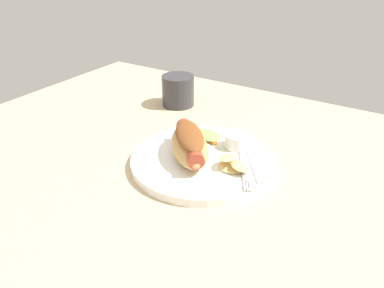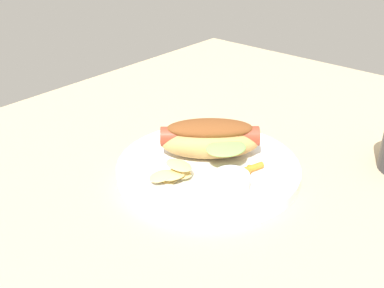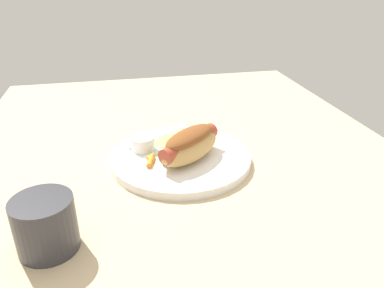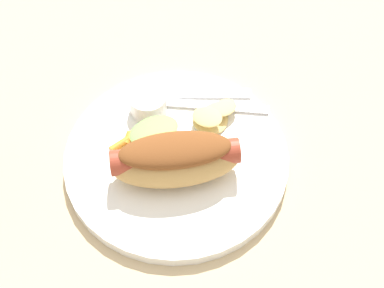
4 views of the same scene
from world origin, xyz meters
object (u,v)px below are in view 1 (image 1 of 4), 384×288
object	(u,v)px
sauce_ramekin	(236,141)
drinking_cup	(178,91)
chips_pile	(232,164)
plate	(200,160)
fork	(244,164)
hot_dog	(190,143)
knife	(253,160)
carrot_garnish	(209,139)

from	to	relation	value
sauce_ramekin	drinking_cup	distance (cm)	28.42
chips_pile	plate	bearing A→B (deg)	172.45
fork	chips_pile	bearing A→B (deg)	-52.90
hot_dog	knife	xyz separation A→B (cm)	(10.86, 5.06, -2.86)
sauce_ramekin	drinking_cup	world-z (taller)	drinking_cup
plate	chips_pile	size ratio (longest dim) A/B	4.15
fork	carrot_garnish	size ratio (longest dim) A/B	3.52
sauce_ramekin	plate	bearing A→B (deg)	-120.51
hot_dog	fork	xyz separation A→B (cm)	(9.89, 3.09, -2.84)
knife	drinking_cup	world-z (taller)	drinking_cup
hot_dog	drinking_cup	size ratio (longest dim) A/B	1.90
hot_dog	carrot_garnish	xyz separation A→B (cm)	(-0.06, 7.43, -2.56)
hot_dog	sauce_ramekin	xyz separation A→B (cm)	(5.70, 8.31, -1.67)
sauce_ramekin	knife	size ratio (longest dim) A/B	0.31
fork	hot_dog	bearing A→B (deg)	-101.60
plate	sauce_ramekin	bearing A→B (deg)	59.49
hot_dog	sauce_ramekin	distance (cm)	10.22
fork	chips_pile	xyz separation A→B (cm)	(-1.19, -2.67, 0.91)
sauce_ramekin	knife	xyz separation A→B (cm)	(5.16, -3.25, -1.19)
hot_dog	sauce_ramekin	size ratio (longest dim) A/B	3.29
carrot_garnish	drinking_cup	distance (cm)	24.38
drinking_cup	chips_pile	bearing A→B (deg)	-40.47
plate	sauce_ramekin	xyz separation A→B (cm)	(4.10, 6.95, 2.17)
plate	carrot_garnish	distance (cm)	6.42
plate	drinking_cup	distance (cm)	29.93
fork	chips_pile	size ratio (longest dim) A/B	2.31
chips_pile	drinking_cup	size ratio (longest dim) A/B	0.80
sauce_ramekin	chips_pile	bearing A→B (deg)	-69.15
hot_dog	carrot_garnish	world-z (taller)	hot_dog
sauce_ramekin	carrot_garnish	distance (cm)	5.89
sauce_ramekin	drinking_cup	xyz separation A→B (cm)	(-24.02, 15.17, 0.92)
sauce_ramekin	fork	world-z (taller)	sauce_ramekin
chips_pile	carrot_garnish	distance (cm)	11.24
fork	carrot_garnish	xyz separation A→B (cm)	(-9.95, 4.34, 0.29)
fork	knife	size ratio (longest dim) A/B	1.00
fork	drinking_cup	size ratio (longest dim) A/B	1.84
fork	plate	bearing A→B (deg)	-107.17
plate	fork	bearing A→B (deg)	11.78
plate	knife	world-z (taller)	knife
carrot_garnish	chips_pile	bearing A→B (deg)	-38.65
chips_pile	drinking_cup	bearing A→B (deg)	139.53
sauce_ramekin	chips_pile	size ratio (longest dim) A/B	0.73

